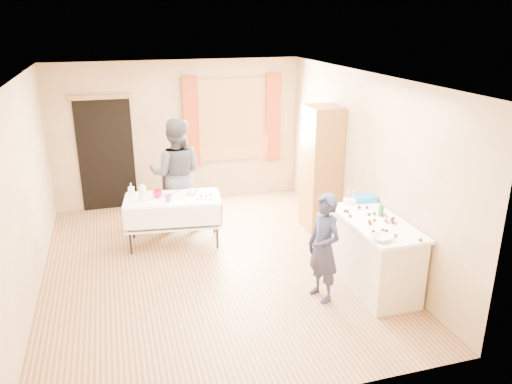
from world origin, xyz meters
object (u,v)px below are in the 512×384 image
object	(u,v)px
counter	(374,254)
chair	(176,203)
girl	(324,248)
party_table	(173,216)
woman	(177,174)
cabinet	(321,169)

from	to	relation	value
counter	chair	bearing A→B (deg)	124.83
chair	girl	bearing A→B (deg)	-67.40
counter	party_table	xyz separation A→B (m)	(-2.28, 2.02, -0.01)
counter	girl	world-z (taller)	girl
counter	chair	xyz separation A→B (m)	(-2.11, 3.03, -0.17)
party_table	woman	bearing A→B (deg)	83.14
party_table	woman	distance (m)	0.81
woman	girl	bearing A→B (deg)	131.89
counter	woman	world-z (taller)	woman
cabinet	woman	xyz separation A→B (m)	(-2.21, 0.71, -0.10)
girl	woman	xyz separation A→B (m)	(-1.38, 2.75, 0.22)
girl	counter	bearing A→B (deg)	80.97
chair	woman	distance (m)	0.72
girl	woman	world-z (taller)	woman
cabinet	woman	bearing A→B (deg)	162.32
girl	chair	bearing A→B (deg)	-172.11
cabinet	chair	size ratio (longest dim) A/B	2.14
cabinet	counter	bearing A→B (deg)	-92.92
counter	woman	distance (m)	3.43
party_table	chair	size ratio (longest dim) A/B	1.61
counter	chair	world-z (taller)	chair
cabinet	girl	bearing A→B (deg)	-112.28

